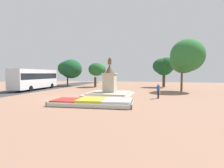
{
  "coord_description": "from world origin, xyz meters",
  "views": [
    {
      "loc": [
        9.3,
        -17.02,
        2.77
      ],
      "look_at": [
        4.41,
        1.65,
        1.59
      ],
      "focal_mm": 28.0,
      "sensor_mm": 36.0,
      "label": 1
    }
  ],
  "objects_px": {
    "flower_planter": "(93,102)",
    "statue_monument": "(110,88)",
    "pedestrian_with_handbag": "(158,90)",
    "city_bus": "(35,78)"
  },
  "relations": [
    {
      "from": "statue_monument",
      "to": "flower_planter",
      "type": "bearing_deg",
      "value": -86.13
    },
    {
      "from": "flower_planter",
      "to": "pedestrian_with_handbag",
      "type": "distance_m",
      "value": 7.85
    },
    {
      "from": "pedestrian_with_handbag",
      "to": "statue_monument",
      "type": "bearing_deg",
      "value": 164.46
    },
    {
      "from": "flower_planter",
      "to": "city_bus",
      "type": "xyz_separation_m",
      "value": [
        -14.6,
        11.08,
        1.73
      ]
    },
    {
      "from": "flower_planter",
      "to": "statue_monument",
      "type": "xyz_separation_m",
      "value": [
        -0.49,
        7.21,
        0.64
      ]
    },
    {
      "from": "flower_planter",
      "to": "pedestrian_with_handbag",
      "type": "bearing_deg",
      "value": 45.18
    },
    {
      "from": "city_bus",
      "to": "statue_monument",
      "type": "bearing_deg",
      "value": -15.32
    },
    {
      "from": "city_bus",
      "to": "pedestrian_with_handbag",
      "type": "distance_m",
      "value": 20.88
    },
    {
      "from": "pedestrian_with_handbag",
      "to": "city_bus",
      "type": "bearing_deg",
      "value": 164.61
    },
    {
      "from": "flower_planter",
      "to": "statue_monument",
      "type": "bearing_deg",
      "value": 93.87
    }
  ]
}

